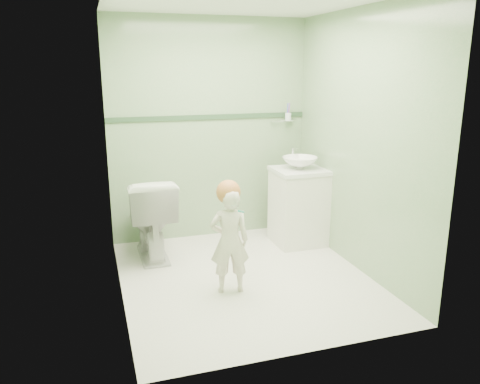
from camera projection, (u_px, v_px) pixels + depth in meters
name	position (u px, v px, depth m)	size (l,w,h in m)	color
ground	(245.00, 278.00, 4.39)	(2.50, 2.50, 0.00)	silver
room_shell	(245.00, 149.00, 4.08)	(2.50, 2.54, 2.40)	#7DAA78
trim_stripe	(210.00, 117.00, 5.19)	(2.20, 0.02, 0.05)	#2E4B30
vanity	(298.00, 208.00, 5.18)	(0.52, 0.50, 0.80)	white
counter	(300.00, 171.00, 5.08)	(0.54, 0.52, 0.04)	white
basin	(300.00, 163.00, 5.05)	(0.37, 0.37, 0.13)	white
faucet	(293.00, 152.00, 5.20)	(0.03, 0.13, 0.18)	silver
cup_holder	(287.00, 117.00, 5.40)	(0.26, 0.07, 0.21)	silver
toilet	(150.00, 217.00, 4.80)	(0.47, 0.82, 0.83)	white
toddler	(230.00, 241.00, 4.03)	(0.33, 0.22, 0.91)	beige
hair_cap	(228.00, 192.00, 3.94)	(0.20, 0.20, 0.20)	#B76D36
teal_toothbrush	(240.00, 211.00, 3.84)	(0.11, 0.14, 0.08)	#138F7B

